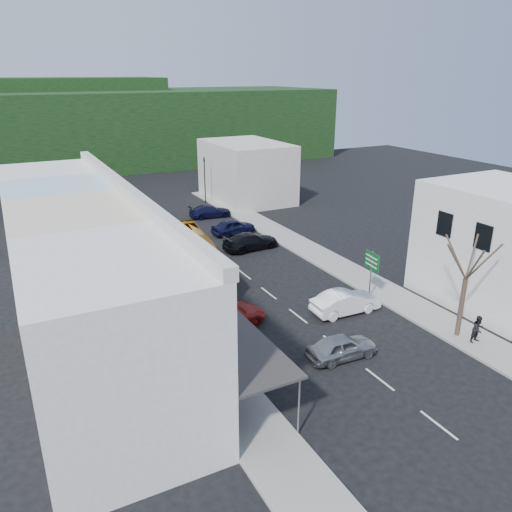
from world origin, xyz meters
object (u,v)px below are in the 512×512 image
at_px(car_silver, 342,347).
at_px(pedestrian_right, 478,329).
at_px(car_white, 345,303).
at_px(car_red, 227,316).
at_px(pedestrian_left, 185,304).
at_px(traffic_signal, 205,180).
at_px(direction_sign, 371,275).
at_px(street_tree, 466,279).
at_px(bus, 193,258).

distance_m(car_silver, pedestrian_right, 8.26).
bearing_deg(car_white, car_red, 78.01).
height_order(car_white, pedestrian_left, pedestrian_left).
distance_m(car_white, traffic_signal, 31.83).
xyz_separation_m(direction_sign, traffic_signal, (0.00, 30.68, 1.00)).
bearing_deg(car_silver, street_tree, -97.33).
bearing_deg(car_red, traffic_signal, -21.81).
relative_size(car_silver, direction_sign, 1.24).
distance_m(bus, direction_sign, 13.30).
distance_m(pedestrian_left, traffic_signal, 30.23).
distance_m(car_white, direction_sign, 3.15).
distance_m(car_white, pedestrian_right, 8.08).
bearing_deg(bus, street_tree, -48.48).
height_order(bus, traffic_signal, traffic_signal).
bearing_deg(pedestrian_right, traffic_signal, 92.94).
xyz_separation_m(car_silver, pedestrian_right, (7.91, -2.38, 0.30)).
relative_size(car_silver, street_tree, 0.58).
distance_m(car_red, pedestrian_right, 14.85).
bearing_deg(street_tree, car_red, 147.09).
xyz_separation_m(car_white, pedestrian_right, (4.38, -6.79, 0.30)).
bearing_deg(bus, direction_sign, -36.89).
xyz_separation_m(car_silver, car_red, (-4.14, 6.31, 0.00)).
xyz_separation_m(street_tree, traffic_signal, (-1.23, 37.32, -0.99)).
relative_size(bus, car_white, 2.64).
bearing_deg(car_red, car_silver, -149.17).
height_order(car_silver, pedestrian_left, pedestrian_left).
height_order(car_red, pedestrian_left, pedestrian_left).
bearing_deg(car_white, bus, 34.88).
distance_m(car_red, traffic_signal, 31.60).
distance_m(car_silver, direction_sign, 8.37).
bearing_deg(pedestrian_left, direction_sign, -128.92).
distance_m(car_red, direction_sign, 10.56).
bearing_deg(traffic_signal, car_silver, 96.66).
height_order(pedestrian_right, direction_sign, direction_sign).
relative_size(bus, pedestrian_right, 6.82).
height_order(pedestrian_right, traffic_signal, traffic_signal).
relative_size(pedestrian_left, street_tree, 0.23).
xyz_separation_m(car_white, traffic_signal, (2.80, 31.64, 2.07)).
xyz_separation_m(pedestrian_left, traffic_signal, (12.40, 27.51, 1.77)).
distance_m(pedestrian_right, traffic_signal, 38.50).
bearing_deg(pedestrian_right, pedestrian_left, 142.61).
bearing_deg(car_white, pedestrian_left, 68.67).
xyz_separation_m(car_white, pedestrian_left, (-9.60, 4.13, 0.30)).
height_order(car_silver, traffic_signal, traffic_signal).
relative_size(bus, street_tree, 1.54).
bearing_deg(car_white, traffic_signal, -3.13).
relative_size(car_silver, pedestrian_right, 2.59).
xyz_separation_m(car_white, direction_sign, (2.80, 0.96, 1.07)).
bearing_deg(car_silver, direction_sign, -47.51).
bearing_deg(traffic_signal, bus, 82.68).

